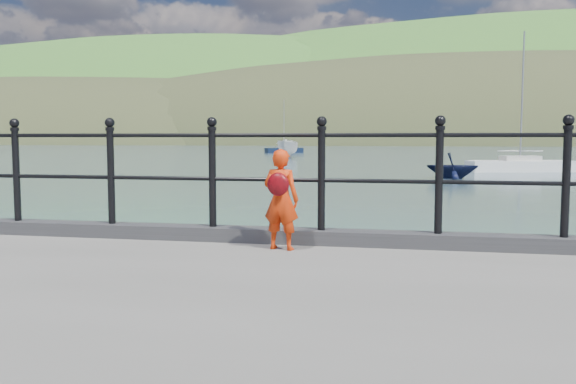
% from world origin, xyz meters
% --- Properties ---
extents(ground, '(600.00, 600.00, 0.00)m').
position_xyz_m(ground, '(0.00, 0.00, 0.00)').
color(ground, '#2D4251').
rests_on(ground, ground).
extents(kerb, '(60.00, 0.30, 0.15)m').
position_xyz_m(kerb, '(0.00, -0.15, 1.07)').
color(kerb, '#28282B').
rests_on(kerb, quay).
extents(railing, '(18.11, 0.11, 1.20)m').
position_xyz_m(railing, '(0.00, -0.15, 1.82)').
color(railing, black).
rests_on(railing, kerb).
extents(far_shore, '(830.00, 200.00, 156.00)m').
position_xyz_m(far_shore, '(38.34, 239.41, -22.57)').
color(far_shore, '#333A21').
rests_on(far_shore, ground).
extents(child, '(0.41, 0.34, 1.01)m').
position_xyz_m(child, '(0.25, -0.56, 1.51)').
color(child, red).
rests_on(child, quay).
extents(launch_white, '(2.14, 5.17, 1.96)m').
position_xyz_m(launch_white, '(-11.06, 55.18, 0.98)').
color(launch_white, silver).
rests_on(launch_white, ground).
extents(launch_navy, '(2.65, 2.32, 1.36)m').
position_xyz_m(launch_navy, '(3.57, 26.22, 0.68)').
color(launch_navy, black).
rests_on(launch_navy, ground).
extents(sailboat_left, '(5.36, 4.18, 7.63)m').
position_xyz_m(sailboat_left, '(-16.27, 77.73, 0.34)').
color(sailboat_left, black).
rests_on(sailboat_left, ground).
extents(sailboat_near, '(6.69, 3.45, 8.84)m').
position_xyz_m(sailboat_near, '(8.12, 33.73, 0.34)').
color(sailboat_near, white).
rests_on(sailboat_near, ground).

